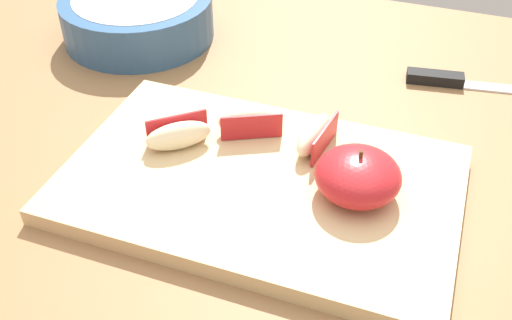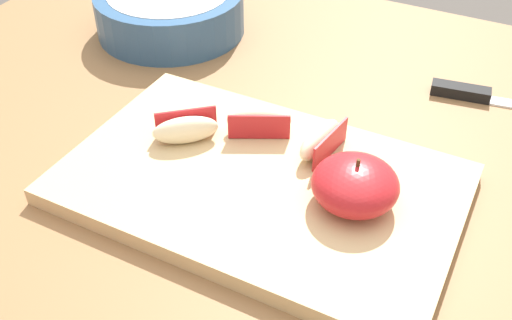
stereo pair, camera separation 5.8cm
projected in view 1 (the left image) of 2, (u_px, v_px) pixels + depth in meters
dining_table at (264, 251)px, 0.68m from camera, size 1.11×0.95×0.75m
cutting_board at (256, 183)px, 0.59m from camera, size 0.39×0.24×0.02m
apple_half_skin_up at (358, 176)px, 0.55m from camera, size 0.08×0.08×0.05m
apple_wedge_left at (250, 121)px, 0.63m from camera, size 0.07×0.05×0.03m
apple_wedge_right at (315, 135)px, 0.62m from camera, size 0.03×0.07×0.03m
apple_wedge_middle at (180, 133)px, 0.62m from camera, size 0.07×0.06×0.03m
paring_knife at (446, 80)px, 0.75m from camera, size 0.16×0.04×0.01m
ceramic_fruit_bowl at (138, 16)px, 0.83m from camera, size 0.21×0.21×0.06m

